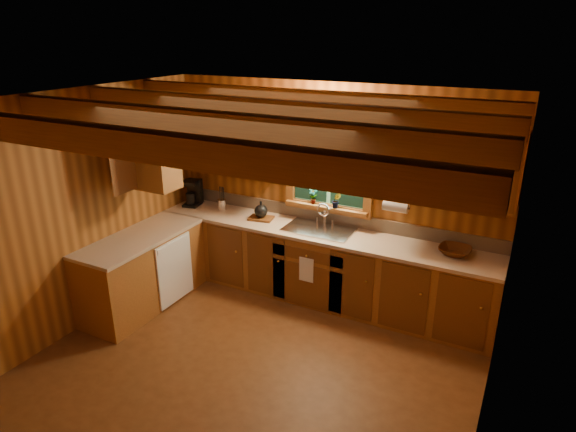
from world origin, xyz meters
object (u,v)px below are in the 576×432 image
at_px(coffee_maker, 193,193).
at_px(cutting_board, 261,218).
at_px(wicker_basket, 455,251).
at_px(sink, 319,233).

distance_m(coffee_maker, cutting_board, 1.11).
relative_size(coffee_maker, wicker_basket, 1.05).
bearing_deg(sink, coffee_maker, 178.63).
distance_m(cutting_board, wicker_basket, 2.36).
bearing_deg(cutting_board, coffee_maker, 166.70).
height_order(coffee_maker, wicker_basket, coffee_maker).
relative_size(sink, wicker_basket, 2.43).
height_order(cutting_board, wicker_basket, wicker_basket).
xyz_separation_m(sink, wicker_basket, (1.56, 0.04, 0.09)).
bearing_deg(wicker_basket, cutting_board, -178.89).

